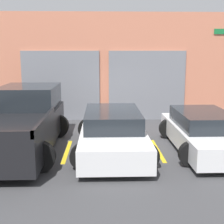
{
  "coord_description": "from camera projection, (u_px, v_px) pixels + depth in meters",
  "views": [
    {
      "loc": [
        -0.34,
        -10.48,
        2.94
      ],
      "look_at": [
        0.0,
        -0.97,
        1.1
      ],
      "focal_mm": 50.0,
      "sensor_mm": 36.0,
      "label": 1
    }
  ],
  "objects": [
    {
      "name": "sedan_side",
      "position": [
        203.0,
        132.0,
        9.43
      ],
      "size": [
        2.16,
        4.4,
        1.17
      ],
      "color": "white",
      "rests_on": "ground"
    },
    {
      "name": "parking_stripe_left",
      "position": [
        67.0,
        151.0,
        9.36
      ],
      "size": [
        0.12,
        2.2,
        0.01
      ],
      "primitive_type": "cube",
      "color": "gold",
      "rests_on": "ground"
    },
    {
      "name": "pickup_truck",
      "position": [
        22.0,
        122.0,
        9.47
      ],
      "size": [
        2.56,
        5.24,
        1.83
      ],
      "color": "black",
      "rests_on": "ground"
    },
    {
      "name": "parking_stripe_centre",
      "position": [
        158.0,
        150.0,
        9.46
      ],
      "size": [
        0.12,
        2.2,
        0.01
      ],
      "primitive_type": "cube",
      "color": "gold",
      "rests_on": "ground"
    },
    {
      "name": "ground_plane",
      "position": [
        111.0,
        138.0,
        10.85
      ],
      "size": [
        28.0,
        28.0,
        0.0
      ],
      "primitive_type": "plane",
      "color": "#3D3D3F"
    },
    {
      "name": "sedan_white",
      "position": [
        113.0,
        132.0,
        9.33
      ],
      "size": [
        2.28,
        4.73,
        1.23
      ],
      "color": "white",
      "rests_on": "ground"
    },
    {
      "name": "shophouse_building",
      "position": [
        108.0,
        67.0,
        13.65
      ],
      "size": [
        17.92,
        0.68,
        4.59
      ],
      "color": "#D17A5B",
      "rests_on": "ground"
    }
  ]
}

